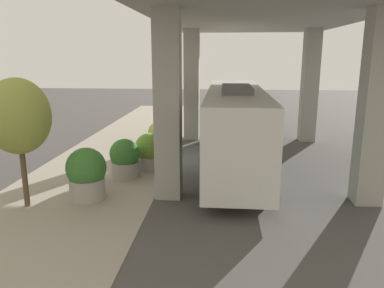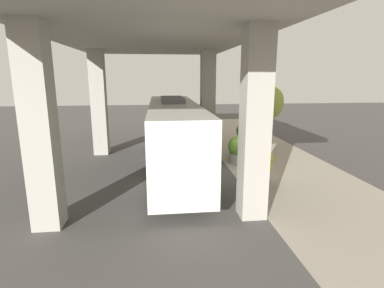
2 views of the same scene
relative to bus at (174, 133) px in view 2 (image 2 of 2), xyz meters
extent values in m
plane|color=#474442|center=(-2.98, 0.78, -2.07)|extent=(80.00, 80.00, 0.00)
cube|color=gray|center=(-5.98, 0.78, -2.06)|extent=(6.00, 40.00, 0.02)
cube|color=#9E998E|center=(-2.48, -4.15, 1.23)|extent=(0.90, 0.90, 6.60)
cube|color=#9E998E|center=(-2.48, 5.71, 1.23)|extent=(0.90, 0.90, 6.60)
cube|color=#9E998E|center=(4.52, -4.15, 1.23)|extent=(0.90, 0.90, 6.60)
cube|color=#9E998E|center=(4.52, 5.71, 1.23)|extent=(0.90, 0.90, 6.60)
cube|color=#9E998E|center=(1.02, 0.78, 4.83)|extent=(9.40, 17.87, 0.60)
cube|color=silver|center=(0.00, 0.01, -0.05)|extent=(2.45, 12.44, 3.14)
cube|color=#19232D|center=(0.00, 0.01, 0.32)|extent=(2.49, 11.45, 1.38)
cube|color=#198C4C|center=(0.00, 0.01, -0.68)|extent=(2.49, 11.82, 0.38)
cube|color=slate|center=(0.00, -1.24, 1.64)|extent=(1.22, 3.11, 0.24)
cylinder|color=black|center=(-1.14, 4.36, -1.57)|extent=(0.28, 1.00, 1.00)
cylinder|color=black|center=(1.14, 4.36, -1.57)|extent=(0.28, 1.00, 1.00)
cylinder|color=black|center=(-1.14, -4.04, -1.57)|extent=(0.28, 1.00, 1.00)
cylinder|color=black|center=(1.14, -4.04, -1.57)|extent=(0.28, 1.00, 1.00)
cylinder|color=gold|center=(-5.17, 0.47, -1.66)|extent=(0.25, 0.25, 0.82)
sphere|color=gold|center=(-5.17, 0.47, -1.18)|extent=(0.24, 0.24, 0.24)
cylinder|color=gold|center=(-5.35, 0.47, -1.54)|extent=(0.15, 0.11, 0.11)
cylinder|color=gold|center=(-4.98, 0.47, -1.54)|extent=(0.15, 0.11, 0.11)
cylinder|color=#9E998E|center=(-5.37, -4.71, -1.67)|extent=(1.26, 1.26, 0.79)
sphere|color=#38722D|center=(-5.37, -4.71, -0.88)|extent=(1.43, 1.43, 1.43)
sphere|color=#993F8C|center=(-5.21, -4.84, -1.10)|extent=(0.44, 0.44, 0.44)
cylinder|color=#9E998E|center=(-4.66, -2.15, -1.72)|extent=(1.18, 1.18, 0.70)
sphere|color=#38722D|center=(-4.66, -2.15, -1.03)|extent=(1.25, 1.25, 1.25)
sphere|color=orange|center=(-4.51, -2.27, -1.21)|extent=(0.41, 0.41, 0.41)
cylinder|color=#9E998E|center=(-3.83, -0.89, -1.75)|extent=(1.20, 1.20, 0.64)
sphere|color=olive|center=(-3.83, -0.89, -1.06)|extent=(1.34, 1.34, 1.34)
sphere|color=#993F8C|center=(-3.68, -1.01, -1.26)|extent=(0.42, 0.42, 0.42)
cylinder|color=#9E998E|center=(-3.89, 2.26, -1.72)|extent=(0.99, 0.99, 0.69)
sphere|color=olive|center=(-3.89, 2.26, -1.03)|extent=(1.27, 1.27, 1.27)
sphere|color=orange|center=(-3.77, 2.16, -1.24)|extent=(0.35, 0.35, 0.35)
cylinder|color=brown|center=(-7.21, -5.54, -0.81)|extent=(0.18, 0.18, 2.51)
ellipsoid|color=olive|center=(-7.21, -5.54, 1.07)|extent=(2.09, 2.09, 2.51)
camera|label=1|loc=(-0.54, -17.09, 3.00)|focal=35.00mm
camera|label=2|loc=(0.80, 15.50, 2.86)|focal=28.00mm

